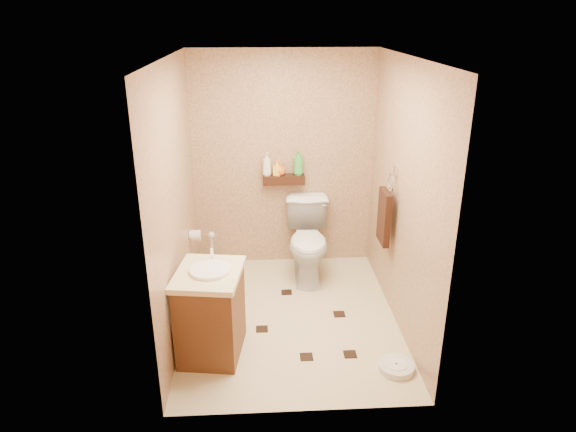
{
  "coord_description": "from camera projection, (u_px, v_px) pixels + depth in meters",
  "views": [
    {
      "loc": [
        -0.27,
        -4.22,
        2.73
      ],
      "look_at": [
        -0.01,
        0.25,
        0.95
      ],
      "focal_mm": 32.0,
      "sensor_mm": 36.0,
      "label": 1
    }
  ],
  "objects": [
    {
      "name": "wall_right",
      "position": [
        403.0,
        198.0,
        4.54
      ],
      "size": [
        0.04,
        2.5,
        2.4
      ],
      "primitive_type": "cube",
      "color": "tan",
      "rests_on": "ground"
    },
    {
      "name": "wall_shelf",
      "position": [
        284.0,
        179.0,
        5.64
      ],
      "size": [
        0.46,
        0.14,
        0.1
      ],
      "primitive_type": "cube",
      "color": "#34190E",
      "rests_on": "wall_back"
    },
    {
      "name": "floor_accents",
      "position": [
        295.0,
        321.0,
        4.87
      ],
      "size": [
        1.12,
        1.24,
        0.01
      ],
      "color": "black",
      "rests_on": "ground"
    },
    {
      "name": "wall_front",
      "position": [
        302.0,
        265.0,
        3.33
      ],
      "size": [
        2.0,
        0.04,
        2.4
      ],
      "primitive_type": "cube",
      "color": "tan",
      "rests_on": "ground"
    },
    {
      "name": "toilet_brush",
      "position": [
        212.0,
        256.0,
        5.82
      ],
      "size": [
        0.1,
        0.1,
        0.45
      ],
      "color": "#175D55",
      "rests_on": "ground"
    },
    {
      "name": "ceiling",
      "position": [
        291.0,
        57.0,
        4.05
      ],
      "size": [
        2.0,
        2.5,
        0.02
      ],
      "primitive_type": "cube",
      "color": "white",
      "rests_on": "wall_back"
    },
    {
      "name": "towel_ring",
      "position": [
        385.0,
        215.0,
        4.87
      ],
      "size": [
        0.12,
        0.3,
        0.76
      ],
      "color": "silver",
      "rests_on": "wall_right"
    },
    {
      "name": "vanity",
      "position": [
        211.0,
        311.0,
        4.3
      ],
      "size": [
        0.61,
        0.7,
        0.9
      ],
      "rotation": [
        0.0,
        0.0,
        -0.14
      ],
      "color": "brown",
      "rests_on": "ground"
    },
    {
      "name": "wall_left",
      "position": [
        175.0,
        202.0,
        4.44
      ],
      "size": [
        0.04,
        2.5,
        2.4
      ],
      "primitive_type": "cube",
      "color": "tan",
      "rests_on": "ground"
    },
    {
      "name": "bottle_c",
      "position": [
        281.0,
        169.0,
        5.6
      ],
      "size": [
        0.15,
        0.15,
        0.14
      ],
      "primitive_type": "imported",
      "rotation": [
        0.0,
        0.0,
        2.63
      ],
      "color": "orange",
      "rests_on": "wall_shelf"
    },
    {
      "name": "bottle_a",
      "position": [
        267.0,
        164.0,
        5.57
      ],
      "size": [
        0.1,
        0.1,
        0.25
      ],
      "primitive_type": "imported",
      "rotation": [
        0.0,
        0.0,
        0.07
      ],
      "color": "white",
      "rests_on": "wall_shelf"
    },
    {
      "name": "wall_back",
      "position": [
        283.0,
        162.0,
        5.65
      ],
      "size": [
        2.0,
        0.04,
        2.4
      ],
      "primitive_type": "cube",
      "color": "tan",
      "rests_on": "ground"
    },
    {
      "name": "bottle_b",
      "position": [
        277.0,
        168.0,
        5.59
      ],
      "size": [
        0.1,
        0.1,
        0.16
      ],
      "primitive_type": "imported",
      "rotation": [
        0.0,
        0.0,
        1.18
      ],
      "color": "yellow",
      "rests_on": "wall_shelf"
    },
    {
      "name": "toilet",
      "position": [
        308.0,
        241.0,
        5.56
      ],
      "size": [
        0.5,
        0.84,
        0.84
      ],
      "primitive_type": "imported",
      "rotation": [
        0.0,
        0.0,
        -0.03
      ],
      "color": "white",
      "rests_on": "ground"
    },
    {
      "name": "bottle_d",
      "position": [
        298.0,
        163.0,
        5.58
      ],
      "size": [
        0.11,
        0.11,
        0.28
      ],
      "primitive_type": "imported",
      "rotation": [
        0.0,
        0.0,
        0.0
      ],
      "color": "green",
      "rests_on": "wall_shelf"
    },
    {
      "name": "toilet_paper",
      "position": [
        195.0,
        235.0,
        5.26
      ],
      "size": [
        0.12,
        0.11,
        0.12
      ],
      "color": "silver",
      "rests_on": "wall_left"
    },
    {
      "name": "ground",
      "position": [
        290.0,
        317.0,
        4.93
      ],
      "size": [
        2.5,
        2.5,
        0.0
      ],
      "primitive_type": "plane",
      "color": "beige",
      "rests_on": "ground"
    },
    {
      "name": "bathroom_scale",
      "position": [
        396.0,
        367.0,
        4.2
      ],
      "size": [
        0.39,
        0.39,
        0.06
      ],
      "rotation": [
        0.0,
        0.0,
        0.42
      ],
      "color": "silver",
      "rests_on": "ground"
    }
  ]
}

